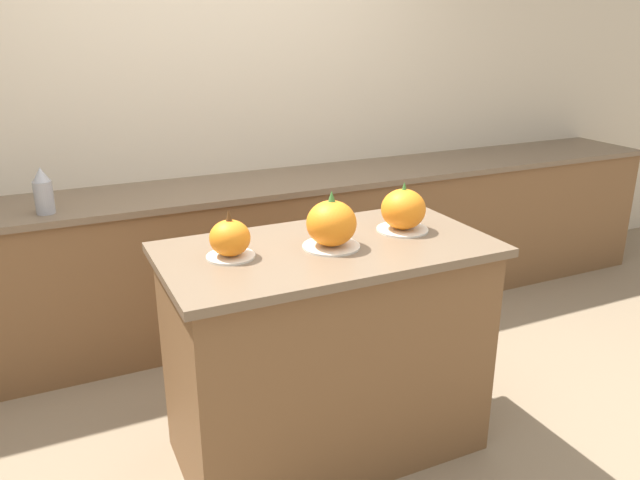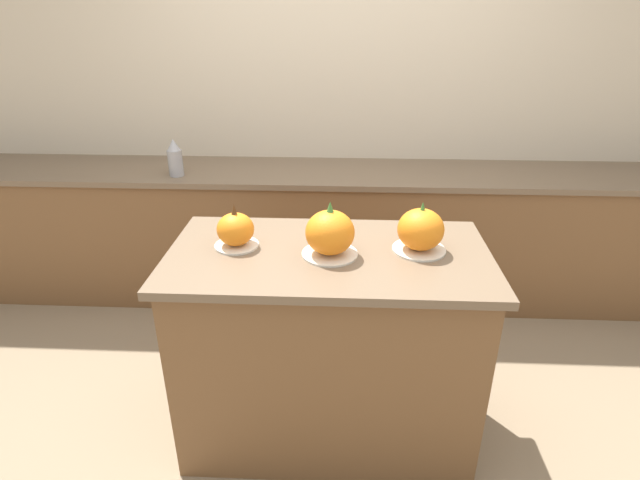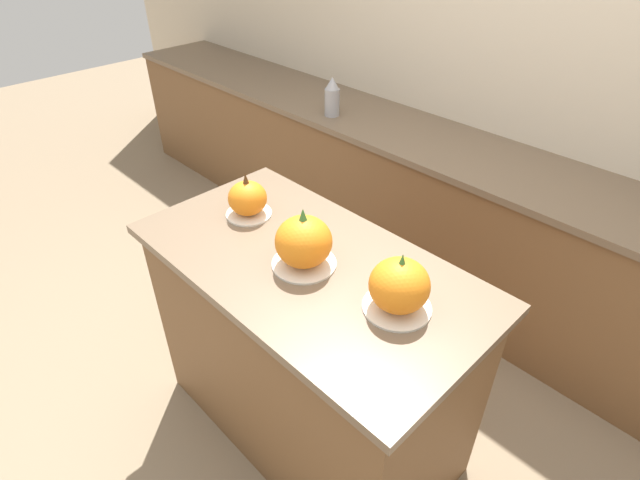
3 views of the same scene
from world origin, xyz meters
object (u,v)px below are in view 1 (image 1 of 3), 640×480
(pumpkin_cake_left, at_px, (230,239))
(pumpkin_cake_center, at_px, (331,224))
(bottle_tall, at_px, (43,191))
(pumpkin_cake_right, at_px, (403,210))

(pumpkin_cake_left, distance_m, pumpkin_cake_center, 0.39)
(pumpkin_cake_center, distance_m, bottle_tall, 1.50)
(pumpkin_cake_left, relative_size, bottle_tall, 0.82)
(pumpkin_cake_left, bearing_deg, bottle_tall, 118.89)
(pumpkin_cake_right, xyz_separation_m, bottle_tall, (-1.34, 1.08, -0.03))
(pumpkin_cake_left, relative_size, pumpkin_cake_center, 0.82)
(pumpkin_cake_left, height_order, pumpkin_cake_right, pumpkin_cake_right)
(pumpkin_cake_left, xyz_separation_m, pumpkin_cake_center, (0.39, -0.06, 0.02))
(bottle_tall, bearing_deg, pumpkin_cake_center, -49.15)
(pumpkin_cake_center, bearing_deg, pumpkin_cake_left, 171.19)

